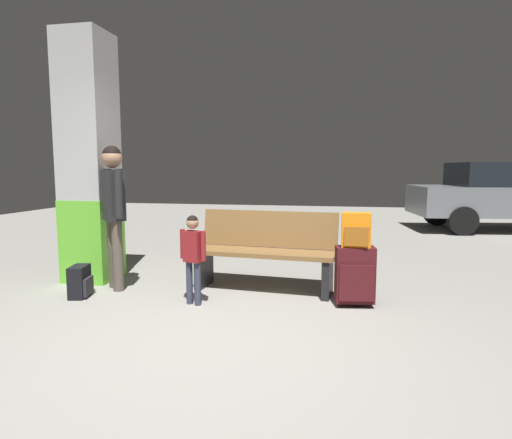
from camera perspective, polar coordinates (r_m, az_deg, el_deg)
name	(u,v)px	position (r m, az deg, el deg)	size (l,w,h in m)	color
ground_plane	(278,254)	(7.29, 2.96, -4.58)	(18.00, 18.00, 0.10)	gray
structural_pillar	(89,160)	(5.69, -21.05, 7.29)	(0.57, 0.57, 2.98)	#66C633
bench	(265,251)	(4.94, 1.18, -4.19)	(1.64, 0.67, 0.89)	brown
suitcase	(355,275)	(4.47, 12.85, -7.11)	(0.41, 0.28, 0.60)	#471419
backpack_bright	(356,230)	(4.39, 12.99, -1.39)	(0.28, 0.19, 0.34)	orange
child	(193,250)	(4.42, -8.28, -3.98)	(0.30, 0.22, 0.91)	#33384C
adult	(114,202)	(5.14, -18.20, 2.24)	(0.41, 0.43, 1.63)	brown
backpack_dark_floor	(80,282)	(5.07, -22.08, -7.59)	(0.24, 0.31, 0.34)	black
parked_car_side	(508,194)	(11.15, 30.20, 2.86)	(4.27, 2.17, 1.51)	slate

